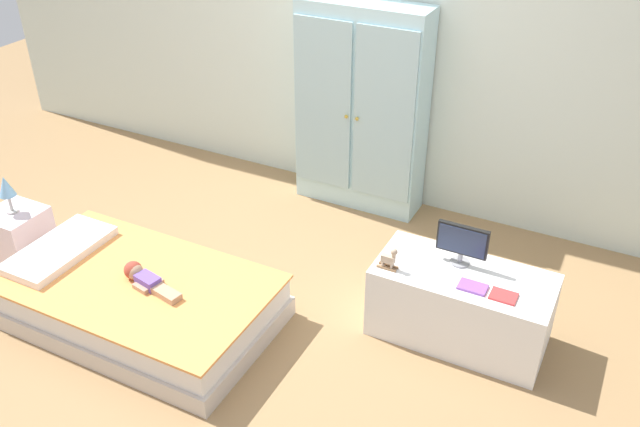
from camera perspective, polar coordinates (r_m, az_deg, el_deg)
The scene contains 13 objects.
ground_plane at distance 3.82m, azimuth -6.04°, elevation -8.40°, with size 10.00×10.00×0.02m, color #99754C.
back_wall at distance 4.45m, azimuth 4.33°, elevation 17.49°, with size 6.40×0.05×2.70m, color silver.
bed at distance 3.80m, azimuth -15.03°, elevation -7.01°, with size 1.46×0.85×0.27m.
pillow at distance 4.04m, azimuth -21.09°, elevation -2.85°, with size 0.31×0.61×0.05m, color white.
doll at distance 3.66m, azimuth -14.74°, elevation -5.18°, with size 0.39×0.15×0.10m.
nightstand at distance 4.45m, azimuth -23.96°, elevation -1.84°, with size 0.30×0.30×0.36m, color silver.
table_lamp at distance 4.29m, azimuth -24.94°, elevation 1.97°, with size 0.10×0.10×0.24m.
wardrobe at distance 4.48m, azimuth 3.47°, elevation 8.78°, with size 0.85×0.30×1.38m.
tv_stand at distance 3.59m, azimuth 11.75°, elevation -7.57°, with size 0.89×0.43×0.41m, color white.
tv_monitor at distance 3.46m, azimuth 11.89°, elevation -2.37°, with size 0.26×0.10×0.22m.
rocking_horse_toy at distance 3.41m, azimuth 5.90°, elevation -3.80°, with size 0.10×0.04×0.13m.
book_purple at distance 3.38m, azimuth 12.74°, elevation -6.05°, with size 0.14×0.09×0.01m, color #8E51B2.
book_red at distance 3.36m, azimuth 15.20°, elevation -6.73°, with size 0.13×0.10×0.01m, color #CC3838.
Camera 1 is at (1.68, -2.40, 2.44)m, focal length 37.99 mm.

